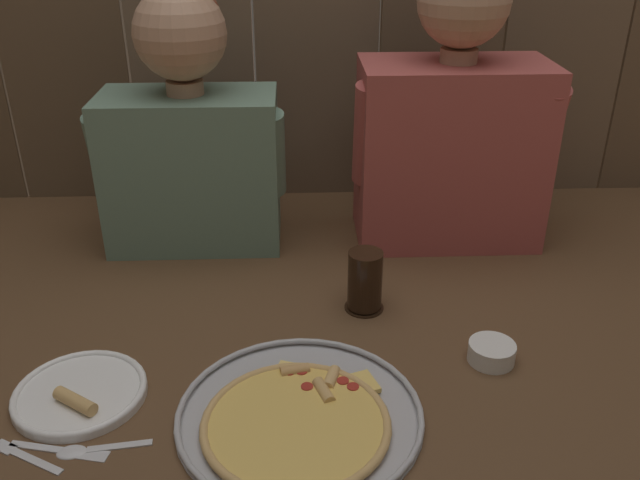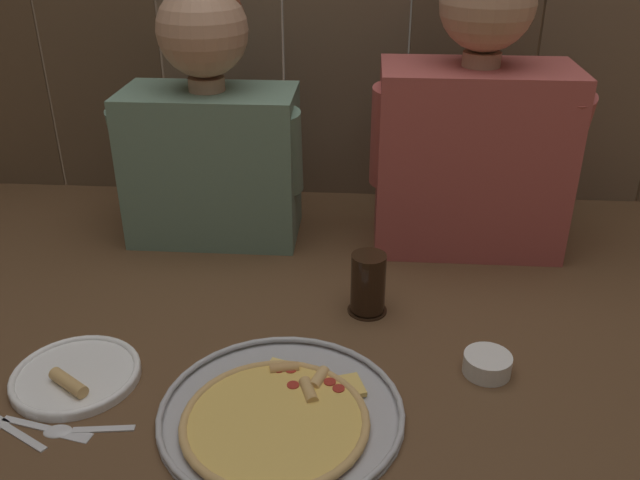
# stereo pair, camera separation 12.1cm
# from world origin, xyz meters

# --- Properties ---
(ground_plane) EXTENTS (3.20, 3.20, 0.00)m
(ground_plane) POSITION_xyz_m (0.00, 0.00, 0.00)
(ground_plane) COLOR brown
(pizza_tray) EXTENTS (0.39, 0.39, 0.03)m
(pizza_tray) POSITION_xyz_m (-0.06, -0.17, 0.01)
(pizza_tray) COLOR #B2B2B7
(pizza_tray) RESTS_ON ground
(dinner_plate) EXTENTS (0.22, 0.22, 0.03)m
(dinner_plate) POSITION_xyz_m (-0.42, -0.10, 0.01)
(dinner_plate) COLOR white
(dinner_plate) RESTS_ON ground
(drinking_glass) EXTENTS (0.08, 0.08, 0.12)m
(drinking_glass) POSITION_xyz_m (0.07, 0.15, 0.06)
(drinking_glass) COLOR black
(drinking_glass) RESTS_ON ground
(dipping_bowl) EXTENTS (0.08, 0.08, 0.04)m
(dipping_bowl) POSITION_xyz_m (0.28, -0.03, 0.02)
(dipping_bowl) COLOR white
(dipping_bowl) RESTS_ON ground
(table_fork) EXTENTS (0.12, 0.08, 0.01)m
(table_fork) POSITION_xyz_m (-0.46, -0.23, 0.00)
(table_fork) COLOR silver
(table_fork) RESTS_ON ground
(table_knife) EXTENTS (0.16, 0.05, 0.01)m
(table_knife) POSITION_xyz_m (-0.42, -0.22, 0.00)
(table_knife) COLOR silver
(table_knife) RESTS_ON ground
(table_spoon) EXTENTS (0.14, 0.04, 0.01)m
(table_spoon) POSITION_xyz_m (-0.38, -0.22, 0.00)
(table_spoon) COLOR silver
(table_spoon) RESTS_ON ground
(diner_left) EXTENTS (0.42, 0.21, 0.58)m
(diner_left) POSITION_xyz_m (-0.29, 0.47, 0.27)
(diner_left) COLOR slate
(diner_left) RESTS_ON ground
(diner_right) EXTENTS (0.45, 0.23, 0.64)m
(diner_right) POSITION_xyz_m (0.29, 0.47, 0.29)
(diner_right) COLOR #AD4C47
(diner_right) RESTS_ON ground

